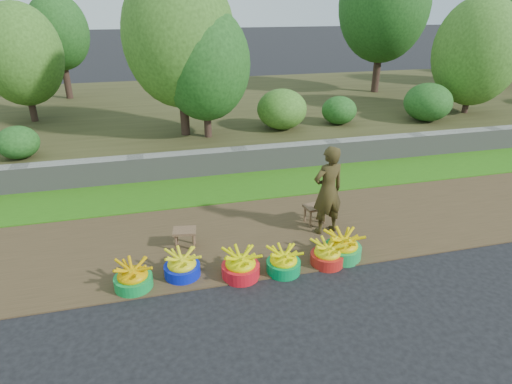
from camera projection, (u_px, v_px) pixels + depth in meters
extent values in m
plane|color=black|center=(300.00, 274.00, 6.04)|extent=(120.00, 120.00, 0.00)
cube|color=#493821|center=(275.00, 232.00, 7.15)|extent=(80.00, 2.50, 0.02)
cube|color=#2E6F12|center=(248.00, 185.00, 8.91)|extent=(80.00, 1.50, 0.04)
cube|color=gray|center=(239.00, 160.00, 9.56)|extent=(80.00, 0.35, 0.55)
cube|color=#3D3B1C|center=(207.00, 111.00, 13.90)|extent=(80.00, 10.00, 0.50)
cylinder|color=#36241C|center=(377.00, 63.00, 15.20)|extent=(0.26, 0.26, 2.01)
ellipsoid|color=#23591C|center=(384.00, 4.00, 14.41)|extent=(3.05, 3.05, 3.81)
cylinder|color=#36241C|center=(468.00, 95.00, 12.49)|extent=(0.17, 0.17, 1.01)
ellipsoid|color=#417724|center=(477.00, 52.00, 11.99)|extent=(2.39, 2.39, 2.99)
cylinder|color=#36241C|center=(31.00, 101.00, 11.58)|extent=(0.18, 0.18, 1.13)
ellipsoid|color=#417724|center=(21.00, 55.00, 11.09)|extent=(2.09, 2.09, 2.62)
cylinder|color=#36241C|center=(66.00, 75.00, 14.25)|extent=(0.22, 0.22, 1.55)
ellipsoid|color=#23591C|center=(58.00, 32.00, 13.70)|extent=(1.91, 1.91, 2.39)
cylinder|color=#36241C|center=(184.00, 104.00, 10.32)|extent=(0.22, 0.22, 1.52)
ellipsoid|color=#417724|center=(179.00, 37.00, 9.70)|extent=(2.56, 2.56, 3.20)
cylinder|color=#36241C|center=(207.00, 114.00, 10.23)|extent=(0.18, 0.18, 1.10)
ellipsoid|color=#23591C|center=(205.00, 64.00, 9.75)|extent=(2.08, 2.08, 2.60)
cylinder|color=#36241C|center=(509.00, 67.00, 16.43)|extent=(0.20, 0.20, 1.40)
ellipsoid|color=#23591C|center=(18.00, 142.00, 8.90)|extent=(0.85, 0.85, 0.68)
ellipsoid|color=#23591C|center=(428.00, 102.00, 11.63)|extent=(1.28, 1.28, 1.02)
ellipsoid|color=#417724|center=(282.00, 109.00, 10.90)|extent=(1.27, 1.27, 1.02)
ellipsoid|color=#23591C|center=(339.00, 110.00, 11.39)|extent=(0.92, 0.92, 0.74)
cylinder|color=#0F943B|center=(134.00, 282.00, 5.73)|extent=(0.51, 0.51, 0.18)
ellipsoid|color=#D79C00|center=(132.00, 273.00, 5.67)|extent=(0.45, 0.45, 0.29)
cylinder|color=#091BC4|center=(182.00, 271.00, 5.97)|extent=(0.50, 0.50, 0.18)
ellipsoid|color=yellow|center=(182.00, 262.00, 5.92)|extent=(0.44, 0.44, 0.29)
cylinder|color=red|center=(241.00, 270.00, 5.97)|extent=(0.53, 0.53, 0.19)
ellipsoid|color=#E5DB00|center=(240.00, 261.00, 5.91)|extent=(0.47, 0.47, 0.30)
cylinder|color=#038C43|center=(283.00, 266.00, 6.07)|extent=(0.49, 0.49, 0.18)
ellipsoid|color=#FAE400|center=(284.00, 258.00, 6.02)|extent=(0.43, 0.43, 0.28)
cylinder|color=red|center=(327.00, 259.00, 6.26)|extent=(0.49, 0.49, 0.18)
ellipsoid|color=yellow|center=(328.00, 251.00, 6.20)|extent=(0.43, 0.43, 0.28)
cylinder|color=green|center=(342.00, 252.00, 6.40)|extent=(0.56, 0.56, 0.20)
ellipsoid|color=#F5BE00|center=(343.00, 243.00, 6.34)|extent=(0.49, 0.49, 0.32)
cube|color=brown|center=(184.00, 231.00, 6.56)|extent=(0.39, 0.32, 0.04)
cylinder|color=brown|center=(176.00, 243.00, 6.53)|extent=(0.04, 0.04, 0.27)
cylinder|color=brown|center=(194.00, 242.00, 6.55)|extent=(0.04, 0.04, 0.27)
cylinder|color=brown|center=(177.00, 237.00, 6.69)|extent=(0.04, 0.04, 0.27)
cylinder|color=brown|center=(194.00, 236.00, 6.72)|extent=(0.04, 0.04, 0.27)
cube|color=brown|center=(315.00, 207.00, 7.31)|extent=(0.40, 0.33, 0.04)
cylinder|color=brown|center=(310.00, 219.00, 7.24)|extent=(0.04, 0.04, 0.28)
cylinder|color=brown|center=(325.00, 216.00, 7.34)|extent=(0.04, 0.04, 0.28)
cylinder|color=brown|center=(305.00, 214.00, 7.40)|extent=(0.04, 0.04, 0.28)
cylinder|color=brown|center=(319.00, 211.00, 7.50)|extent=(0.04, 0.04, 0.28)
imported|color=black|center=(328.00, 191.00, 6.83)|extent=(0.60, 0.45, 1.49)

